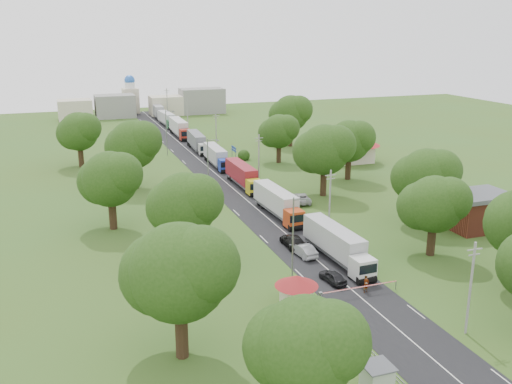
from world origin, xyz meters
name	(u,v)px	position (x,y,z in m)	size (l,w,h in m)	color
ground	(273,222)	(0.00, 0.00, 0.00)	(260.00, 260.00, 0.00)	#3C541C
road	(232,187)	(0.00, 20.00, 0.00)	(8.00, 200.00, 0.04)	black
boom_barrier	(348,290)	(-1.36, -25.00, 0.89)	(9.22, 0.35, 1.18)	slate
guard_booth	(296,287)	(-7.20, -25.00, 2.16)	(4.40, 4.40, 3.45)	beige
kiosk	(377,379)	(-7.00, -40.00, 1.23)	(2.30, 2.30, 2.41)	#99A593
guard_rail	(366,354)	(-5.00, -35.00, 0.00)	(0.10, 17.00, 1.70)	slate
info_sign	(234,152)	(5.20, 35.00, 3.00)	(0.12, 3.10, 4.10)	slate
pole_0	(471,287)	(5.50, -35.00, 4.68)	(1.60, 0.24, 9.00)	gray
pole_1	(330,201)	(5.50, -7.00, 4.68)	(1.60, 0.24, 9.00)	gray
pole_2	(259,158)	(5.50, 21.00, 4.68)	(1.60, 0.24, 9.00)	gray
pole_3	(216,132)	(5.50, 49.00, 4.68)	(1.60, 0.24, 9.00)	gray
pole_4	(188,115)	(5.50, 77.00, 4.68)	(1.60, 0.24, 9.00)	gray
pole_5	(167,102)	(5.50, 105.00, 4.68)	(1.60, 0.24, 9.00)	gray
lamp_0	(294,237)	(-5.35, -20.00, 5.55)	(2.03, 0.22, 10.00)	slate
lamp_1	(209,165)	(-5.35, 15.00, 5.55)	(2.03, 0.22, 10.00)	slate
lamp_2	(167,130)	(-5.35, 50.00, 5.55)	(2.03, 0.22, 10.00)	slate
tree_2	(434,204)	(13.99, -17.86, 6.60)	(8.00, 8.00, 10.10)	#382616
tree_3	(426,175)	(19.99, -7.84, 7.22)	(8.80, 8.80, 11.07)	#382616
tree_4	(324,149)	(12.99, 10.17, 7.85)	(9.60, 9.60, 12.05)	#382616
tree_5	(349,141)	(21.99, 18.16, 7.22)	(8.80, 8.80, 11.07)	#382616
tree_6	(279,131)	(14.99, 35.14, 6.60)	(8.00, 8.00, 10.10)	#382616
tree_7	(290,113)	(23.99, 50.17, 7.85)	(9.60, 9.60, 12.05)	#382616
tree_8	(305,346)	(-14.01, -41.86, 6.60)	(8.00, 8.00, 10.10)	#382616
tree_9	(179,271)	(-20.01, -29.83, 7.85)	(9.60, 9.60, 12.05)	#382616
tree_10	(184,204)	(-15.01, -9.84, 7.22)	(8.80, 8.80, 11.07)	#382616
tree_11	(110,179)	(-22.01, 5.16, 7.22)	(8.80, 8.80, 11.07)	#382616
tree_12	(133,144)	(-16.01, 25.17, 7.85)	(9.60, 9.60, 12.05)	#382616
tree_13	(79,131)	(-24.01, 45.16, 7.22)	(8.80, 8.80, 11.07)	#382616
house_brick	(478,210)	(26.00, -12.00, 2.65)	(8.60, 6.60, 5.20)	maroon
house_cream	(355,145)	(30.00, 30.00, 3.64)	(10.08, 10.08, 5.80)	beige
distant_town	(149,105)	(0.68, 110.00, 3.49)	(52.00, 8.00, 8.00)	gray
church	(131,96)	(-4.00, 118.00, 5.39)	(5.00, 5.00, 12.30)	beige
truck_0	(337,244)	(2.24, -15.65, 2.09)	(2.90, 14.27, 3.95)	silver
truck_1	(278,202)	(1.82, 2.60, 2.09)	(2.92, 14.27, 3.95)	#B83B15
truck_2	(243,175)	(2.09, 19.92, 2.05)	(2.46, 13.96, 3.87)	gold
truck_3	(216,156)	(1.99, 36.59, 2.00)	(2.63, 13.65, 3.78)	#1C37AA
truck_4	(197,142)	(2.05, 52.75, 2.03)	(2.98, 13.89, 3.84)	silver
truck_5	(179,128)	(1.89, 71.21, 2.24)	(2.74, 15.23, 4.22)	maroon
truck_6	(167,119)	(2.05, 87.93, 2.02)	(2.89, 13.77, 3.80)	#225B35
truck_7	(158,111)	(2.28, 103.84, 2.13)	(2.80, 14.52, 4.02)	silver
car_lane_front	(333,277)	(-1.09, -21.09, 0.67)	(1.57, 3.91, 1.33)	black
car_lane_mid	(303,250)	(-1.00, -13.00, 0.77)	(1.62, 4.65, 1.53)	gray
car_lane_rear	(293,241)	(-1.00, -9.79, 0.77)	(2.17, 5.33, 1.55)	black
car_verge_near	(301,198)	(7.77, 7.49, 0.76)	(2.53, 5.48, 1.52)	#B8B8B8
car_verge_far	(244,169)	(5.50, 29.50, 0.72)	(1.69, 4.21, 1.43)	slate
pedestrian_near	(366,284)	(1.10, -24.50, 0.93)	(0.68, 0.45, 1.87)	gray
pedestrian_booth	(298,294)	(-6.50, -23.93, 0.82)	(0.80, 0.62, 1.64)	gray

